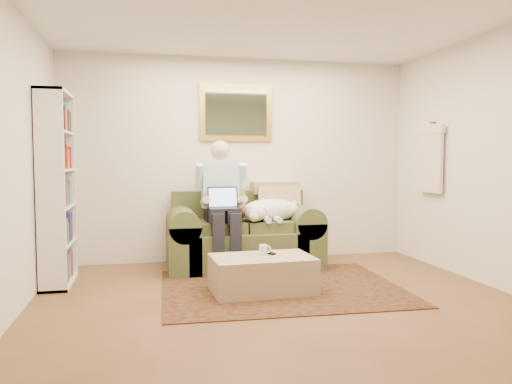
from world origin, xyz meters
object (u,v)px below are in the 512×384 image
object	(u,v)px
seated_man	(223,206)
laptop	(224,203)
coffee_mug	(263,250)
sofa	(243,241)
bookshelf	(57,189)
ottoman	(262,274)
sleeping_dog	(271,210)

from	to	relation	value
seated_man	laptop	world-z (taller)	seated_man
laptop	coffee_mug	size ratio (longest dim) A/B	3.52
seated_man	laptop	size ratio (longest dim) A/B	4.33
sofa	seated_man	size ratio (longest dim) A/B	1.19
seated_man	bookshelf	xyz separation A→B (m)	(-1.77, -0.24, 0.24)
ottoman	seated_man	bearing A→B (deg)	102.94
coffee_mug	ottoman	bearing A→B (deg)	-110.17
seated_man	coffee_mug	distance (m)	1.04
sofa	ottoman	distance (m)	1.20
ottoman	bookshelf	xyz separation A→B (m)	(-2.01, 0.78, 0.82)
seated_man	sleeping_dog	world-z (taller)	seated_man
seated_man	laptop	distance (m)	0.08
sleeping_dog	seated_man	bearing A→B (deg)	-172.87
sofa	laptop	distance (m)	0.61
sleeping_dog	bookshelf	xyz separation A→B (m)	(-2.37, -0.32, 0.31)
coffee_mug	sleeping_dog	bearing A→B (deg)	71.85
sleeping_dog	bookshelf	distance (m)	2.41
sofa	bookshelf	size ratio (longest dim) A/B	0.91
sofa	sleeping_dog	world-z (taller)	sofa
coffee_mug	bookshelf	size ratio (longest dim) A/B	0.05
ottoman	bookshelf	size ratio (longest dim) A/B	0.49
sofa	seated_man	distance (m)	0.55
bookshelf	ottoman	bearing A→B (deg)	-21.27
ottoman	coffee_mug	distance (m)	0.25
sleeping_dog	ottoman	bearing A→B (deg)	-108.31
sofa	bookshelf	bearing A→B (deg)	-168.72
seated_man	sleeping_dog	distance (m)	0.61
coffee_mug	bookshelf	xyz separation A→B (m)	(-2.04, 0.70, 0.59)
sofa	sleeping_dog	bearing A→B (deg)	-15.74
sofa	ottoman	world-z (taller)	sofa
laptop	coffee_mug	world-z (taller)	laptop
seated_man	laptop	bearing A→B (deg)	-90.00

